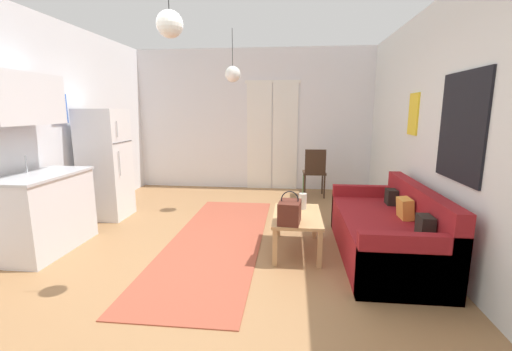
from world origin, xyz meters
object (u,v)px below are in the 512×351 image
(pendant_lamp_far, at_px, (233,74))
(coffee_table, at_px, (297,219))
(handbag, at_px, (290,212))
(refrigerator, at_px, (105,164))
(accent_chair, at_px, (315,170))
(bamboo_vase, at_px, (303,201))
(couch, at_px, (389,233))
(pendant_lamp_near, at_px, (170,24))

(pendant_lamp_far, bearing_deg, coffee_table, -57.53)
(handbag, height_order, refrigerator, refrigerator)
(refrigerator, relative_size, accent_chair, 1.79)
(coffee_table, distance_m, bamboo_vase, 0.29)
(bamboo_vase, height_order, pendant_lamp_far, pendant_lamp_far)
(coffee_table, height_order, refrigerator, refrigerator)
(couch, xyz_separation_m, pendant_lamp_far, (-2.03, 1.65, 1.89))
(bamboo_vase, bearing_deg, pendant_lamp_near, -132.81)
(couch, height_order, bamboo_vase, bamboo_vase)
(pendant_lamp_near, bearing_deg, refrigerator, 132.21)
(handbag, distance_m, pendant_lamp_far, 2.66)
(couch, xyz_separation_m, refrigerator, (-3.88, 1.06, 0.54))
(coffee_table, bearing_deg, couch, -3.68)
(handbag, distance_m, pendant_lamp_near, 2.10)
(coffee_table, bearing_deg, handbag, -105.13)
(bamboo_vase, distance_m, pendant_lamp_near, 2.42)
(coffee_table, xyz_separation_m, pendant_lamp_near, (-1.07, -0.99, 1.91))
(bamboo_vase, height_order, refrigerator, refrigerator)
(refrigerator, bearing_deg, pendant_lamp_far, 17.83)
(refrigerator, relative_size, pendant_lamp_far, 2.07)
(refrigerator, height_order, pendant_lamp_near, pendant_lamp_near)
(bamboo_vase, bearing_deg, pendant_lamp_far, 128.41)
(couch, distance_m, bamboo_vase, 1.03)
(coffee_table, bearing_deg, pendant_lamp_far, 122.47)
(couch, xyz_separation_m, handbag, (-1.11, -0.25, 0.29))
(coffee_table, bearing_deg, refrigerator, 160.92)
(coffee_table, bearing_deg, accent_chair, 82.21)
(coffee_table, height_order, bamboo_vase, bamboo_vase)
(handbag, bearing_deg, bamboo_vase, 74.52)
(accent_chair, relative_size, pendant_lamp_far, 1.16)
(pendant_lamp_near, xyz_separation_m, pendant_lamp_far, (0.06, 2.58, -0.13))
(coffee_table, distance_m, pendant_lamp_near, 2.40)
(coffee_table, height_order, pendant_lamp_far, pendant_lamp_far)
(couch, height_order, coffee_table, couch)
(refrigerator, bearing_deg, handbag, -25.24)
(bamboo_vase, relative_size, refrigerator, 0.25)
(coffee_table, relative_size, pendant_lamp_far, 1.19)
(coffee_table, xyz_separation_m, bamboo_vase, (0.07, 0.23, 0.15))
(handbag, bearing_deg, couch, 12.88)
(couch, height_order, pendant_lamp_near, pendant_lamp_near)
(handbag, xyz_separation_m, pendant_lamp_far, (-0.92, 1.90, 1.60))
(handbag, relative_size, pendant_lamp_near, 0.54)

